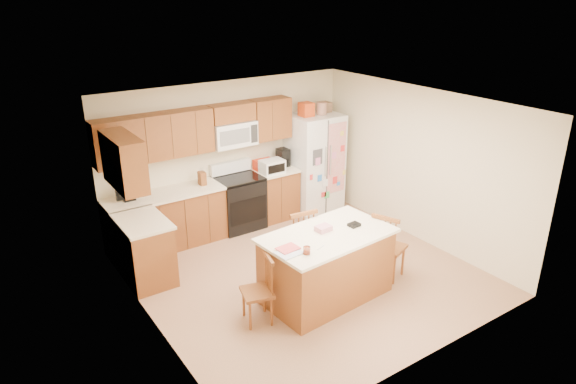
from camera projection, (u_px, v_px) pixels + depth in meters
ground at (304, 274)px, 7.53m from camera, size 4.50×4.50×0.00m
room_shell at (306, 182)px, 6.99m from camera, size 4.60×4.60×2.52m
cabinetry at (188, 192)px, 8.05m from camera, size 3.36×1.56×2.15m
stove at (239, 201)px, 8.84m from camera, size 0.76×0.65×1.13m
refrigerator at (314, 162)px, 9.44m from camera, size 0.90×0.79×2.04m
island at (327, 265)px, 6.81m from camera, size 1.79×1.13×1.03m
windsor_chair_left at (259, 291)px, 6.32m from camera, size 0.45×0.46×0.89m
windsor_chair_back at (298, 243)px, 7.37m from camera, size 0.49×0.47×1.04m
windsor_chair_right at (388, 247)px, 7.28m from camera, size 0.54×0.55×1.01m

